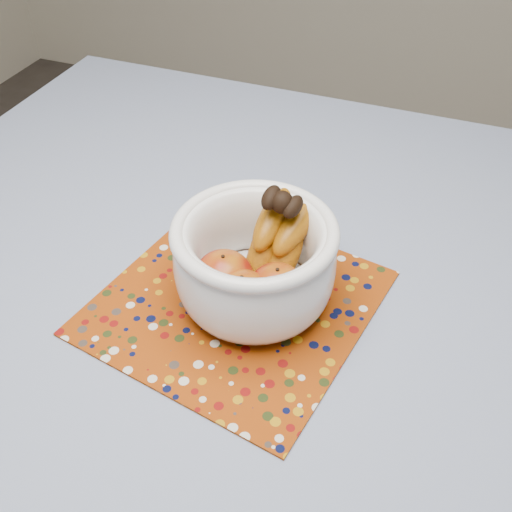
% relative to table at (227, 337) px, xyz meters
% --- Properties ---
extents(table, '(1.20, 1.20, 0.75)m').
position_rel_table_xyz_m(table, '(0.00, 0.00, 0.00)').
color(table, brown).
rests_on(table, ground).
extents(tablecloth, '(1.32, 1.32, 0.01)m').
position_rel_table_xyz_m(tablecloth, '(0.00, 0.00, 0.08)').
color(tablecloth, slate).
rests_on(tablecloth, table).
extents(placemat, '(0.42, 0.42, 0.00)m').
position_rel_table_xyz_m(placemat, '(0.02, -0.00, 0.09)').
color(placemat, '#853107').
rests_on(placemat, tablecloth).
extents(fruit_bowl, '(0.22, 0.23, 0.17)m').
position_rel_table_xyz_m(fruit_bowl, '(0.05, 0.02, 0.17)').
color(fruit_bowl, white).
rests_on(fruit_bowl, placemat).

